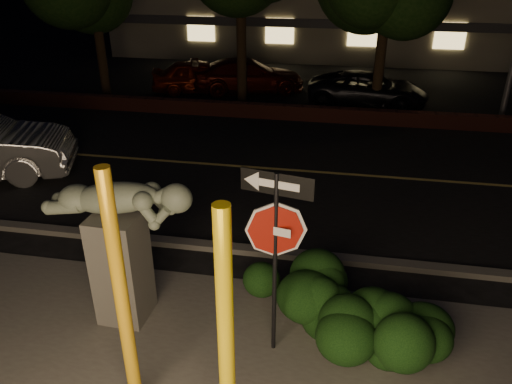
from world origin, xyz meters
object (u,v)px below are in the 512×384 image
at_px(yellow_pole_right, 227,354).
at_px(parked_car_red, 200,76).
at_px(signpost, 276,231).
at_px(sculpture, 120,235).
at_px(parked_car_darkred, 248,76).
at_px(parked_car_dark, 368,89).
at_px(yellow_pole_left, 122,302).

bearing_deg(yellow_pole_right, parked_car_red, 107.09).
bearing_deg(parked_car_red, signpost, -175.58).
height_order(sculpture, parked_car_darkred, sculpture).
bearing_deg(sculpture, parked_car_darkred, 95.73).
height_order(parked_car_red, parked_car_dark, parked_car_red).
bearing_deg(signpost, parked_car_darkred, 114.17).
bearing_deg(yellow_pole_left, sculpture, 115.64).
relative_size(signpost, sculpture, 1.17).
bearing_deg(parked_car_red, parked_car_darkred, -93.52).
height_order(yellow_pole_right, signpost, yellow_pole_right).
xyz_separation_m(sculpture, parked_car_darkred, (-0.74, 13.82, -0.88)).
relative_size(signpost, parked_car_red, 0.76).
relative_size(yellow_pole_right, signpost, 1.19).
bearing_deg(yellow_pole_left, parked_car_red, 102.78).
bearing_deg(sculpture, yellow_pole_right, -43.20).
bearing_deg(signpost, parked_car_red, 121.74).
xyz_separation_m(signpost, parked_car_darkred, (-3.16, 14.15, -1.42)).
relative_size(signpost, parked_car_dark, 0.67).
bearing_deg(parked_car_darkred, parked_car_dark, -119.91).
relative_size(parked_car_darkred, parked_car_dark, 1.04).
xyz_separation_m(yellow_pole_left, parked_car_darkred, (-1.54, 15.49, -1.07)).
xyz_separation_m(parked_car_red, parked_car_darkred, (1.88, 0.41, 0.00)).
xyz_separation_m(yellow_pole_left, sculpture, (-0.80, 1.67, -0.19)).
bearing_deg(sculpture, yellow_pole_left, -61.68).
bearing_deg(parked_car_darkred, yellow_pole_left, 168.19).
height_order(sculpture, parked_car_dark, sculpture).
distance_m(yellow_pole_right, sculpture, 3.17).
bearing_deg(parked_car_dark, yellow_pole_left, 172.51).
xyz_separation_m(sculpture, parked_car_red, (-2.62, 13.41, -0.89)).
height_order(signpost, parked_car_darkred, signpost).
distance_m(sculpture, parked_car_darkred, 13.87).
bearing_deg(parked_car_dark, parked_car_red, 89.57).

